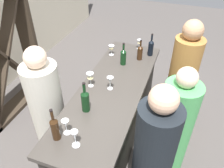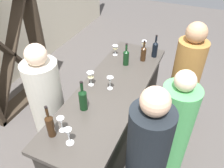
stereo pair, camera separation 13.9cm
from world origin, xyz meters
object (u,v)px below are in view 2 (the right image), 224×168
Objects in this scene: wine_bottle_second_left_dark_green at (83,99)px; person_server_behind at (48,108)px; wine_bottle_second_right_amber_brown at (143,53)px; wine_glass_far_right at (115,48)px; wine_bottle_rightmost_near_black at (155,49)px; person_left_guest at (183,86)px; wine_bottle_center_dark_green at (126,57)px; wine_rack at (10,53)px; wine_bottle_leftmost_amber_brown at (50,125)px; wine_glass_near_right at (68,134)px; wine_glass_far_center at (91,76)px; wine_glass_near_left at (144,44)px; wine_glass_far_left at (61,121)px; person_center_guest at (173,132)px; wine_glass_near_center at (110,80)px; person_right_guest at (145,166)px.

person_server_behind reaches higher than wine_bottle_second_left_dark_green.
wine_glass_far_right is (-0.02, 0.39, -0.01)m from wine_bottle_second_right_amber_brown.
wine_bottle_rightmost_near_black is 0.61m from person_left_guest.
wine_bottle_center_dark_green is 0.80m from person_left_guest.
wine_rack is 1.75m from wine_bottle_leftmost_amber_brown.
wine_glass_near_right and wine_glass_far_center have the same top height.
wine_bottle_second_left_dark_green reaches higher than wine_bottle_second_right_amber_brown.
wine_glass_near_left is 0.83× the size of wine_glass_far_center.
wine_glass_far_center is 1.21× the size of wine_glass_far_right.
wine_glass_far_left is at bearing 165.72° from wine_bottle_rightmost_near_black.
person_center_guest is at bearing -53.96° from wine_bottle_leftmost_amber_brown.
wine_bottle_leftmost_amber_brown is 0.77m from wine_glass_far_center.
person_center_guest is 1.39m from person_server_behind.
person_center_guest is at bearing -152.89° from wine_bottle_rightmost_near_black.
wine_glass_far_left reaches higher than wine_glass_near_center.
wine_glass_far_left is (0.08, -0.05, -0.01)m from wine_bottle_leftmost_amber_brown.
wine_bottle_leftmost_amber_brown is 0.41m from wine_bottle_second_left_dark_green.
wine_bottle_center_dark_green is (1.32, -0.18, -0.02)m from wine_bottle_leftmost_amber_brown.
wine_bottle_leftmost_amber_brown is at bearing -178.27° from wine_glass_far_center.
wine_bottle_rightmost_near_black is at bearing -70.59° from wine_rack.
wine_glass_near_left is (0.79, -1.71, 0.14)m from wine_rack.
wine_bottle_rightmost_near_black is 0.22m from wine_glass_near_left.
wine_bottle_center_dark_green is at bearing -5.80° from wine_glass_far_left.
person_left_guest reaches higher than wine_bottle_center_dark_green.
wine_bottle_second_right_amber_brown is 1.65× the size of wine_glass_near_right.
wine_bottle_second_left_dark_green is 1.31m from wine_bottle_rightmost_near_black.
person_server_behind is at bearing 43.35° from wine_bottle_leftmost_amber_brown.
wine_bottle_rightmost_near_black is at bearing -15.39° from wine_bottle_leftmost_amber_brown.
wine_bottle_second_left_dark_green is 2.36× the size of wine_glass_near_left.
wine_rack reaches higher than wine_bottle_center_dark_green.
wine_glass_far_center is (-0.74, 0.37, 0.01)m from wine_bottle_second_right_amber_brown.
wine_glass_far_left is at bearing 168.36° from wine_bottle_second_right_amber_brown.
wine_bottle_leftmost_amber_brown is at bearing 46.66° from person_center_guest.
person_right_guest is at bearing -136.13° from wine_glass_near_center.
wine_bottle_second_right_amber_brown is (1.10, -0.26, -0.02)m from wine_bottle_second_left_dark_green.
wine_bottle_second_left_dark_green is at bearing 172.45° from wine_glass_near_left.
wine_glass_near_right reaches higher than wine_glass_near_center.
wine_bottle_leftmost_amber_brown is 1.72m from wine_bottle_rightmost_near_black.
wine_bottle_second_right_amber_brown is 1.80× the size of wine_glass_far_left.
person_center_guest is at bearing 25.23° from person_server_behind.
person_left_guest is at bearing -80.09° from wine_rack.
person_left_guest is at bearing -56.10° from wine_glass_far_center.
wine_glass_near_left is at bearing -7.32° from wine_glass_far_left.
wine_bottle_leftmost_amber_brown is at bearing 171.28° from wine_glass_near_left.
person_left_guest is 1.05× the size of person_server_behind.
wine_bottle_leftmost_amber_brown reaches higher than wine_glass_far_left.
wine_bottle_second_right_amber_brown is 0.65m from person_left_guest.
wine_glass_far_left is at bearing 45.03° from person_center_guest.
wine_bottle_rightmost_near_black is 0.22× the size of person_center_guest.
wine_bottle_second_left_dark_green is 1.34m from person_left_guest.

